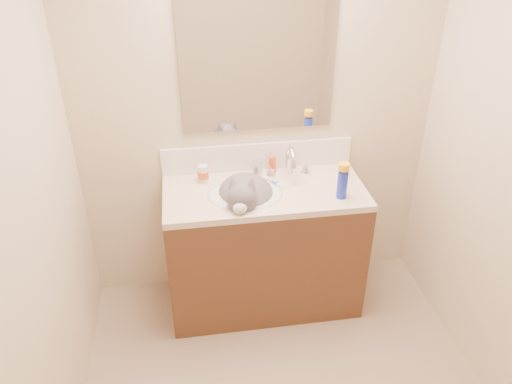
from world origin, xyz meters
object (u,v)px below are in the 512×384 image
object	(u,v)px
faucet	(290,164)
spray_can	(342,185)
vanity_cabinet	(264,250)
pill_bottle	(203,174)
basin	(245,204)
cat	(245,196)
silver_jar	(257,169)
amber_bottle	(272,164)

from	to	relation	value
faucet	spray_can	size ratio (longest dim) A/B	1.72
vanity_cabinet	pill_bottle	bearing A→B (deg)	155.89
spray_can	basin	bearing A→B (deg)	167.54
vanity_cabinet	cat	size ratio (longest dim) A/B	2.40
vanity_cabinet	silver_jar	bearing A→B (deg)	94.20
pill_bottle	spray_can	distance (m)	0.84
amber_bottle	faucet	bearing A→B (deg)	-38.39
amber_bottle	silver_jar	bearing A→B (deg)	-173.14
vanity_cabinet	faucet	bearing A→B (deg)	37.29
vanity_cabinet	amber_bottle	xyz separation A→B (m)	(0.09, 0.21, 0.50)
vanity_cabinet	spray_can	world-z (taller)	spray_can
amber_bottle	spray_can	world-z (taller)	spray_can
amber_bottle	spray_can	bearing A→B (deg)	-47.01
pill_bottle	silver_jar	world-z (taller)	pill_bottle
basin	faucet	size ratio (longest dim) A/B	1.61
pill_bottle	spray_can	world-z (taller)	spray_can
faucet	pill_bottle	bearing A→B (deg)	177.76
vanity_cabinet	pill_bottle	xyz separation A→B (m)	(-0.35, 0.16, 0.50)
faucet	basin	bearing A→B (deg)	-150.88
basin	pill_bottle	xyz separation A→B (m)	(-0.23, 0.19, 0.12)
vanity_cabinet	basin	distance (m)	0.40
vanity_cabinet	silver_jar	xyz separation A→B (m)	(-0.01, 0.20, 0.48)
basin	silver_jar	distance (m)	0.27
pill_bottle	cat	bearing A→B (deg)	-39.32
amber_bottle	pill_bottle	bearing A→B (deg)	-172.92
basin	pill_bottle	distance (m)	0.32
vanity_cabinet	pill_bottle	distance (m)	0.63
cat	spray_can	world-z (taller)	cat
amber_bottle	spray_can	size ratio (longest dim) A/B	0.67
faucet	vanity_cabinet	bearing A→B (deg)	-142.71
cat	basin	bearing A→B (deg)	105.41
cat	vanity_cabinet	bearing A→B (deg)	30.41
amber_bottle	cat	bearing A→B (deg)	-129.93
vanity_cabinet	silver_jar	size ratio (longest dim) A/B	18.30
cat	silver_jar	distance (m)	0.26
amber_bottle	spray_can	xyz separation A→B (m)	(0.34, -0.36, 0.03)
cat	amber_bottle	xyz separation A→B (m)	(0.21, 0.25, 0.07)
basin	spray_can	bearing A→B (deg)	-12.46
silver_jar	amber_bottle	distance (m)	0.10
basin	faucet	bearing A→B (deg)	29.12
spray_can	silver_jar	bearing A→B (deg)	141.32
vanity_cabinet	silver_jar	distance (m)	0.52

